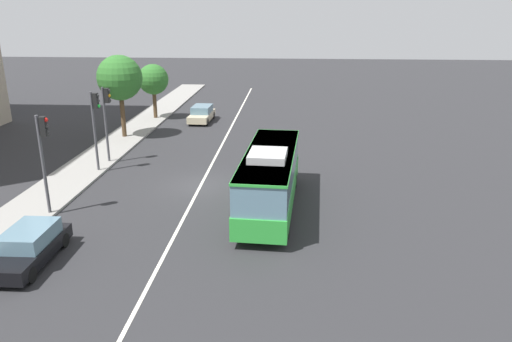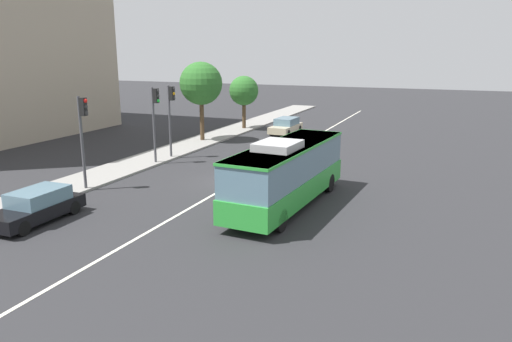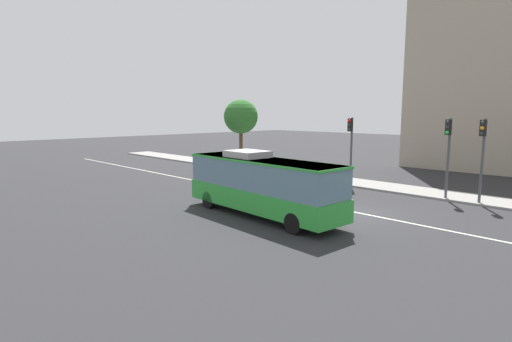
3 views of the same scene
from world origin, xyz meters
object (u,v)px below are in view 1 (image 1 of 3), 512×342
transit_bus (270,176)px  sedan_black (29,246)px  sedan_beige (202,114)px  street_tree_kerbside_right (120,78)px  street_tree_kerbside_left (153,80)px  traffic_light_mid_block (95,118)px  traffic_light_near_corner (44,148)px  traffic_light_far_corner (107,112)px

transit_bus → sedan_black: transit_bus is taller
sedan_beige → street_tree_kerbside_right: street_tree_kerbside_right is taller
sedan_black → street_tree_kerbside_left: size_ratio=0.87×
traffic_light_mid_block → street_tree_kerbside_right: 8.98m
traffic_light_near_corner → street_tree_kerbside_right: size_ratio=0.78×
sedan_beige → traffic_light_mid_block: (-15.36, 3.90, 2.84)m
street_tree_kerbside_left → transit_bus: bearing=-150.9°
sedan_beige → traffic_light_near_corner: size_ratio=0.88×
traffic_light_mid_block → traffic_light_far_corner: bearing=90.9°
transit_bus → street_tree_kerbside_left: street_tree_kerbside_left is taller
traffic_light_far_corner → street_tree_kerbside_right: street_tree_kerbside_right is taller
transit_bus → sedan_beige: (20.74, 7.32, -1.09)m
transit_bus → traffic_light_far_corner: size_ratio=1.95×
sedan_black → sedan_beige: 27.31m
street_tree_kerbside_right → transit_bus: bearing=-138.4°
sedan_black → traffic_light_near_corner: size_ratio=0.87×
street_tree_kerbside_left → street_tree_kerbside_right: 7.48m
sedan_black → traffic_light_far_corner: size_ratio=0.87×
traffic_light_near_corner → street_tree_kerbside_left: street_tree_kerbside_left is taller
sedan_black → traffic_light_near_corner: 5.80m
street_tree_kerbside_left → traffic_light_mid_block: bearing=-177.4°
traffic_light_far_corner → sedan_beige: bearing=75.9°
sedan_black → traffic_light_near_corner: bearing=-165.0°
traffic_light_near_corner → traffic_light_mid_block: bearing=86.3°
traffic_light_mid_block → street_tree_kerbside_left: (16.15, 0.75, 0.19)m
traffic_light_near_corner → street_tree_kerbside_left: size_ratio=1.00×
sedan_beige → transit_bus: bearing=21.4°
traffic_light_near_corner → traffic_light_mid_block: (6.98, 0.14, 0.00)m
traffic_light_mid_block → street_tree_kerbside_right: street_tree_kerbside_right is taller
sedan_black → street_tree_kerbside_right: bearing=-173.0°
traffic_light_far_corner → street_tree_kerbside_left: bearing=95.2°
transit_bus → traffic_light_mid_block: bearing=67.7°
street_tree_kerbside_left → street_tree_kerbside_right: (-7.37, 0.60, 1.12)m
traffic_light_mid_block → street_tree_kerbside_right: (8.78, 1.35, 1.31)m
sedan_black → transit_bus: bearing=122.7°
street_tree_kerbside_right → sedan_beige: bearing=-38.6°
sedan_beige → street_tree_kerbside_left: (0.79, 4.65, 3.03)m
sedan_black → traffic_light_far_corner: (13.81, 1.54, 2.84)m
traffic_light_far_corner → street_tree_kerbside_left: 14.21m
traffic_light_near_corner → traffic_light_far_corner: same height
transit_bus → traffic_light_mid_block: size_ratio=1.95×
sedan_beige → street_tree_kerbside_left: street_tree_kerbside_left is taller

